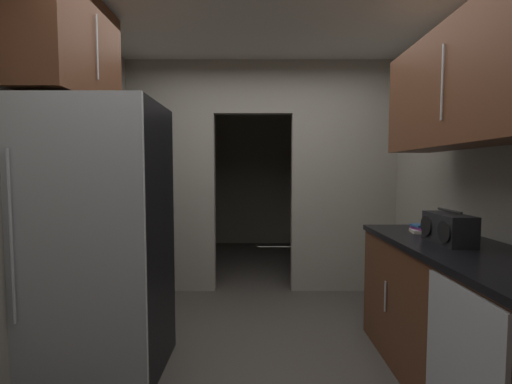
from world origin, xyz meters
name	(u,v)px	position (x,y,z in m)	size (l,w,h in m)	color
ground	(267,376)	(0.00, 0.00, 0.00)	(20.00, 20.00, 0.00)	#47423D
kitchen_overhead_slab	(266,9)	(0.00, 0.50, 2.63)	(3.42, 7.35, 0.06)	silver
kitchen_partition	(266,170)	(0.03, 1.67, 1.39)	(3.02, 0.12, 2.60)	#9E998C
adjoining_room_shell	(261,175)	(0.00, 3.44, 1.30)	(3.02, 2.63, 2.60)	gray
refrigerator	(103,240)	(-1.11, 0.06, 0.91)	(0.81, 0.72, 1.83)	black
lower_cabinet_run	(466,325)	(1.18, -0.23, 0.46)	(0.67, 1.79, 0.92)	brown
dishwasher	(462,382)	(0.85, -0.73, 0.43)	(0.02, 0.56, 0.86)	#B7BABC
upper_cabinet_counterside	(476,82)	(1.18, -0.23, 1.88)	(0.36, 1.61, 0.72)	brown
upper_cabinet_fridgeside	(72,47)	(-1.33, 0.16, 2.22)	(0.36, 0.89, 0.73)	brown
boombox	(450,229)	(1.15, -0.09, 1.02)	(0.18, 0.36, 0.22)	black
book_stack	(422,229)	(1.15, 0.28, 0.95)	(0.15, 0.17, 0.06)	beige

